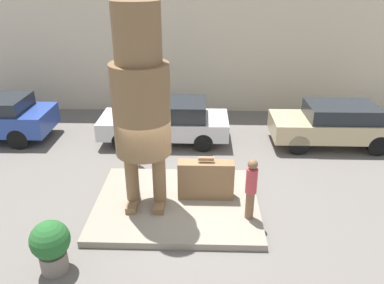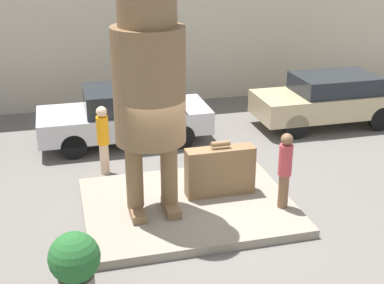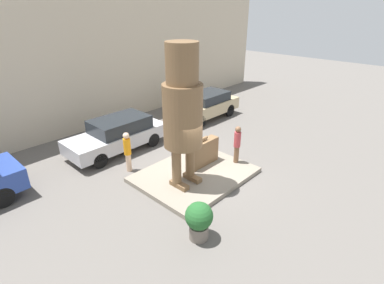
{
  "view_description": "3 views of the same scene",
  "coord_description": "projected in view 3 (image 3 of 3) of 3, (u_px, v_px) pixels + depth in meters",
  "views": [
    {
      "loc": [
        0.64,
        -8.15,
        5.66
      ],
      "look_at": [
        0.39,
        0.12,
        1.81
      ],
      "focal_mm": 35.0,
      "sensor_mm": 36.0,
      "label": 1
    },
    {
      "loc": [
        -2.36,
        -9.38,
        5.38
      ],
      "look_at": [
        0.01,
        -0.29,
        1.62
      ],
      "focal_mm": 50.0,
      "sensor_mm": 36.0,
      "label": 2
    },
    {
      "loc": [
        -7.32,
        -6.74,
        6.12
      ],
      "look_at": [
        -0.21,
        -0.05,
        1.57
      ],
      "focal_mm": 28.0,
      "sensor_mm": 36.0,
      "label": 3
    }
  ],
  "objects": [
    {
      "name": "parked_car_tan",
      "position": [
        206.0,
        105.0,
        17.13
      ],
      "size": [
        4.2,
        1.73,
        1.5
      ],
      "rotation": [
        0.0,
        0.0,
        3.14
      ],
      "color": "tan",
      "rests_on": "ground_plane"
    },
    {
      "name": "worker_hivis",
      "position": [
        127.0,
        150.0,
        11.64
      ],
      "size": [
        0.28,
        0.28,
        1.65
      ],
      "color": "beige",
      "rests_on": "ground_plane"
    },
    {
      "name": "parked_car_silver",
      "position": [
        118.0,
        134.0,
        13.38
      ],
      "size": [
        4.49,
        1.8,
        1.5
      ],
      "rotation": [
        0.0,
        0.0,
        3.14
      ],
      "color": "#B7B7BC",
      "rests_on": "ground_plane"
    },
    {
      "name": "planter_pot",
      "position": [
        199.0,
        219.0,
        8.31
      ],
      "size": [
        0.79,
        0.79,
        1.17
      ],
      "color": "#70665B",
      "rests_on": "ground_plane"
    },
    {
      "name": "pedestal",
      "position": [
        195.0,
        175.0,
        11.56
      ],
      "size": [
        4.2,
        3.36,
        0.18
      ],
      "color": "gray",
      "rests_on": "ground_plane"
    },
    {
      "name": "tourist",
      "position": [
        237.0,
        143.0,
        11.94
      ],
      "size": [
        0.27,
        0.27,
        1.57
      ],
      "color": "brown",
      "rests_on": "pedestal"
    },
    {
      "name": "statue_figure",
      "position": [
        183.0,
        107.0,
        9.72
      ],
      "size": [
        1.33,
        1.33,
        4.91
      ],
      "color": "brown",
      "rests_on": "pedestal"
    },
    {
      "name": "giant_suitcase",
      "position": [
        203.0,
        153.0,
        11.94
      ],
      "size": [
        1.44,
        0.38,
        1.19
      ],
      "color": "brown",
      "rests_on": "pedestal"
    },
    {
      "name": "building_backdrop",
      "position": [
        83.0,
        64.0,
        14.9
      ],
      "size": [
        28.0,
        0.6,
        6.73
      ],
      "color": "beige",
      "rests_on": "ground_plane"
    },
    {
      "name": "ground_plane",
      "position": [
        195.0,
        177.0,
        11.6
      ],
      "size": [
        60.0,
        60.0,
        0.0
      ],
      "primitive_type": "plane",
      "color": "#605B56"
    }
  ]
}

